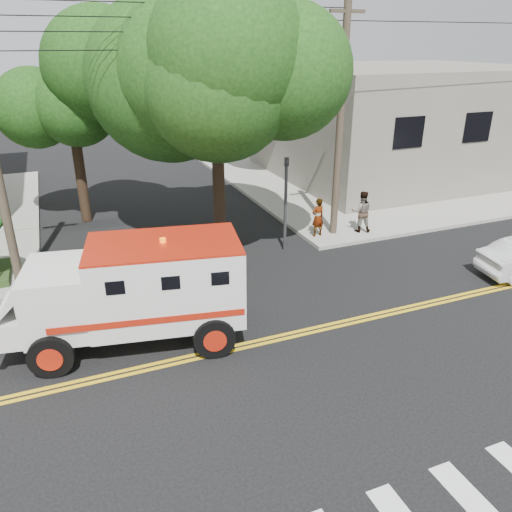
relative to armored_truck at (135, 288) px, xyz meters
name	(u,v)px	position (x,y,z in m)	size (l,w,h in m)	color
ground	(244,346)	(2.51, -1.30, -1.60)	(100.00, 100.00, 0.00)	black
sidewalk_ne	(377,176)	(16.01, 12.20, -1.52)	(17.00, 17.00, 0.15)	gray
building_right	(398,120)	(17.51, 12.70, 1.55)	(14.00, 12.00, 6.00)	#69665A
utility_pole_right	(340,125)	(8.81, 4.90, 2.90)	(0.28, 0.28, 9.00)	#382D23
tree_main	(230,49)	(4.45, 4.91, 5.60)	(6.08, 5.70, 9.85)	black
tree_left	(77,87)	(-0.17, 10.49, 4.13)	(4.48, 4.20, 7.70)	black
tree_right	(292,67)	(11.36, 14.47, 4.50)	(4.80, 4.50, 8.20)	black
traffic_signal	(286,194)	(6.31, 4.30, 0.63)	(0.15, 0.18, 3.60)	#3F3F42
armored_truck	(135,288)	(0.00, 0.00, 0.00)	(6.47, 3.37, 2.81)	silver
pedestrian_a	(318,217)	(8.01, 4.83, -0.66)	(0.57, 0.38, 1.57)	gray
pedestrian_b	(362,212)	(9.93, 4.61, -0.59)	(0.83, 0.65, 1.71)	gray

